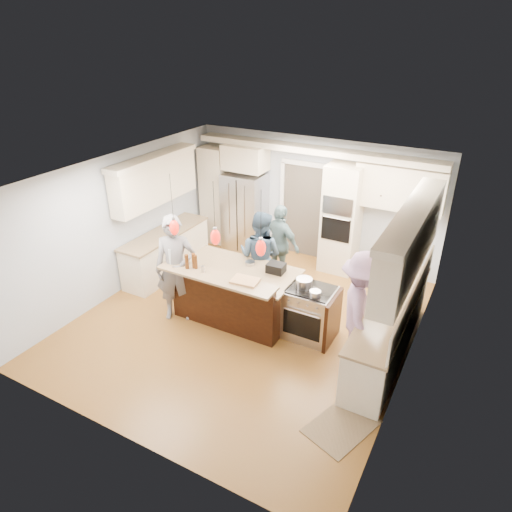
{
  "coord_description": "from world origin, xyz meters",
  "views": [
    {
      "loc": [
        3.39,
        -5.86,
        4.74
      ],
      "look_at": [
        0.0,
        0.35,
        1.15
      ],
      "focal_mm": 32.0,
      "sensor_mm": 36.0,
      "label": 1
    }
  ],
  "objects": [
    {
      "name": "person_far_right",
      "position": [
        -0.13,
        1.6,
        0.82
      ],
      "size": [
        1.04,
        0.66,
        1.65
      ],
      "primitive_type": "imported",
      "rotation": [
        0.0,
        0.0,
        2.85
      ],
      "color": "slate",
      "rests_on": "ground"
    },
    {
      "name": "pot_large",
      "position": [
        1.01,
        0.14,
        1.0
      ],
      "size": [
        0.27,
        0.27,
        0.16
      ],
      "primitive_type": "cylinder",
      "color": "#B7B7BC",
      "rests_on": "island_range"
    },
    {
      "name": "person_far_left",
      "position": [
        -0.18,
        0.85,
        0.88
      ],
      "size": [
        0.86,
        0.68,
        1.77
      ],
      "primitive_type": "imported",
      "rotation": [
        0.0,
        0.0,
        3.15
      ],
      "color": "#334C64",
      "rests_on": "ground"
    },
    {
      "name": "pot_small",
      "position": [
        1.27,
        -0.03,
        0.97
      ],
      "size": [
        0.18,
        0.18,
        0.09
      ],
      "primitive_type": "cylinder",
      "color": "#B7B7BC",
      "rests_on": "island_range"
    },
    {
      "name": "left_cabinets",
      "position": [
        -2.44,
        0.8,
        1.06
      ],
      "size": [
        0.64,
        2.3,
        2.51
      ],
      "color": "beige",
      "rests_on": "ground"
    },
    {
      "name": "beer_bottle_b",
      "position": [
        -0.82,
        -0.55,
        1.25
      ],
      "size": [
        0.07,
        0.07,
        0.25
      ],
      "primitive_type": "cylinder",
      "rotation": [
        0.0,
        0.0,
        0.07
      ],
      "color": "#4F280E",
      "rests_on": "kitchen_island"
    },
    {
      "name": "refrigerator",
      "position": [
        -1.55,
        2.64,
        0.9
      ],
      "size": [
        0.9,
        0.7,
        1.8
      ],
      "primitive_type": "cube",
      "color": "#B7B7BC",
      "rests_on": "ground"
    },
    {
      "name": "ground_plane",
      "position": [
        0.0,
        0.0,
        0.0
      ],
      "size": [
        6.0,
        6.0,
        0.0
      ],
      "primitive_type": "plane",
      "color": "olive",
      "rests_on": "ground"
    },
    {
      "name": "island_range",
      "position": [
        1.16,
        0.15,
        0.46
      ],
      "size": [
        0.82,
        0.71,
        0.92
      ],
      "color": "#B7B7BC",
      "rests_on": "ground"
    },
    {
      "name": "pendant_lights",
      "position": [
        -0.25,
        -0.51,
        1.8
      ],
      "size": [
        1.75,
        0.15,
        1.03
      ],
      "color": "black",
      "rests_on": "ground"
    },
    {
      "name": "beer_bottle_c",
      "position": [
        -0.69,
        -0.48,
        1.24
      ],
      "size": [
        0.07,
        0.07,
        0.24
      ],
      "primitive_type": "cylinder",
      "rotation": [
        0.0,
        0.0,
        0.14
      ],
      "color": "#4F280E",
      "rests_on": "kitchen_island"
    },
    {
      "name": "oven_column",
      "position": [
        0.75,
        2.67,
        1.15
      ],
      "size": [
        0.72,
        0.69,
        2.3
      ],
      "color": "beige",
      "rests_on": "ground"
    },
    {
      "name": "water_bottle",
      "position": [
        -1.16,
        -0.54,
        1.26
      ],
      "size": [
        0.07,
        0.07,
        0.27
      ],
      "primitive_type": "cylinder",
      "rotation": [
        0.0,
        0.0,
        0.07
      ],
      "color": "silver",
      "rests_on": "kitchen_island"
    },
    {
      "name": "person_bar_end",
      "position": [
        -1.14,
        -0.45,
        0.97
      ],
      "size": [
        0.85,
        0.75,
        1.95
      ],
      "primitive_type": "imported",
      "rotation": [
        0.0,
        0.0,
        0.51
      ],
      "color": "slate",
      "rests_on": "ground"
    },
    {
      "name": "right_counter_run",
      "position": [
        2.44,
        0.3,
        1.06
      ],
      "size": [
        0.64,
        3.1,
        2.51
      ],
      "color": "beige",
      "rests_on": "ground"
    },
    {
      "name": "kitchen_island",
      "position": [
        -0.25,
        0.07,
        0.49
      ],
      "size": [
        2.1,
        1.46,
        1.12
      ],
      "color": "black",
      "rests_on": "ground"
    },
    {
      "name": "back_upper_cabinets",
      "position": [
        -0.75,
        2.76,
        1.67
      ],
      "size": [
        5.3,
        0.61,
        2.54
      ],
      "color": "beige",
      "rests_on": "ground"
    },
    {
      "name": "cutting_board",
      "position": [
        0.25,
        -0.47,
        1.14
      ],
      "size": [
        0.46,
        0.35,
        0.03
      ],
      "primitive_type": "cube",
      "rotation": [
        0.0,
        0.0,
        0.1
      ],
      "color": "tan",
      "rests_on": "kitchen_island"
    },
    {
      "name": "beer_bottle_a",
      "position": [
        -0.73,
        -0.47,
        1.25
      ],
      "size": [
        0.07,
        0.07,
        0.26
      ],
      "primitive_type": "cylinder",
      "rotation": [
        0.0,
        0.0,
        0.03
      ],
      "color": "#4F280E",
      "rests_on": "kitchen_island"
    },
    {
      "name": "floor_rug",
      "position": [
        2.3,
        -1.5,
        0.01
      ],
      "size": [
        0.93,
        1.11,
        0.01
      ],
      "primitive_type": "cube",
      "rotation": [
        0.0,
        0.0,
        -0.34
      ],
      "color": "olive",
      "rests_on": "ground"
    },
    {
      "name": "room_shell",
      "position": [
        0.0,
        0.0,
        1.82
      ],
      "size": [
        5.54,
        6.04,
        2.72
      ],
      "color": "#B2BCC6",
      "rests_on": "ground"
    },
    {
      "name": "person_range_side",
      "position": [
        2.04,
        -0.1,
        0.94
      ],
      "size": [
        1.11,
        1.39,
        1.88
      ],
      "primitive_type": "imported",
      "rotation": [
        0.0,
        0.0,
        1.97
      ],
      "color": "#9F7BA6",
      "rests_on": "ground"
    },
    {
      "name": "drink_can",
      "position": [
        -0.52,
        -0.52,
        1.17
      ],
      "size": [
        0.07,
        0.07,
        0.11
      ],
      "primitive_type": "cylinder",
      "rotation": [
        0.0,
        0.0,
        0.23
      ],
      "color": "#B7B7BC",
      "rests_on": "kitchen_island"
    }
  ]
}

